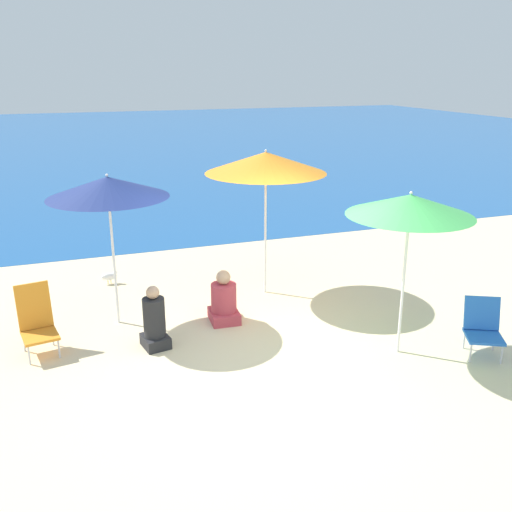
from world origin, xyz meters
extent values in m
plane|color=beige|center=(0.00, 0.00, 0.00)|extent=(60.00, 60.00, 0.00)
cube|color=#1E5699|center=(0.00, 24.90, 0.00)|extent=(60.00, 40.00, 0.01)
cylinder|color=white|center=(0.74, 2.08, 1.00)|extent=(0.04, 0.04, 2.01)
cone|color=orange|center=(0.74, 2.08, 2.17)|extent=(1.92, 1.92, 0.33)
sphere|color=white|center=(0.74, 2.08, 2.35)|extent=(0.04, 0.04, 0.04)
cylinder|color=white|center=(1.67, -0.48, 0.93)|extent=(0.04, 0.04, 1.86)
cone|color=#47B756|center=(1.67, -0.48, 1.99)|extent=(1.57, 1.57, 0.26)
sphere|color=white|center=(1.67, -0.48, 2.14)|extent=(0.04, 0.04, 0.04)
cylinder|color=white|center=(-1.71, 1.68, 0.94)|extent=(0.04, 0.04, 1.88)
cone|color=navy|center=(-1.71, 1.68, 2.03)|extent=(1.68, 1.68, 0.29)
sphere|color=white|center=(-1.71, 1.68, 2.19)|extent=(0.04, 0.04, 0.04)
cylinder|color=silver|center=(-2.92, 0.76, 0.13)|extent=(0.02, 0.02, 0.26)
cylinder|color=silver|center=(-2.56, 0.83, 0.13)|extent=(0.02, 0.02, 0.26)
cylinder|color=silver|center=(-2.99, 1.16, 0.13)|extent=(0.02, 0.02, 0.26)
cylinder|color=silver|center=(-2.63, 1.23, 0.13)|extent=(0.02, 0.02, 0.26)
cube|color=orange|center=(-2.77, 1.00, 0.28)|extent=(0.51, 0.55, 0.04)
cube|color=orange|center=(-2.82, 1.23, 0.60)|extent=(0.45, 0.20, 0.61)
cylinder|color=silver|center=(2.38, -1.03, 0.13)|extent=(0.02, 0.02, 0.26)
cylinder|color=silver|center=(2.72, -1.21, 0.13)|extent=(0.02, 0.02, 0.26)
cylinder|color=silver|center=(2.55, -0.70, 0.13)|extent=(0.02, 0.02, 0.26)
cylinder|color=silver|center=(2.89, -0.87, 0.13)|extent=(0.02, 0.02, 0.26)
cube|color=blue|center=(2.63, -0.95, 0.28)|extent=(0.60, 0.60, 0.04)
cube|color=blue|center=(2.73, -0.76, 0.51)|extent=(0.47, 0.34, 0.43)
cube|color=#BF3F4C|center=(-0.23, 1.21, 0.08)|extent=(0.44, 0.51, 0.16)
cylinder|color=#BF3F4C|center=(-0.23, 1.21, 0.37)|extent=(0.37, 0.37, 0.42)
sphere|color=tan|center=(-0.23, 1.21, 0.69)|extent=(0.21, 0.21, 0.21)
cube|color=#262628|center=(-1.33, 0.73, 0.08)|extent=(0.38, 0.43, 0.16)
cylinder|color=#262628|center=(-1.33, 0.73, 0.43)|extent=(0.29, 0.29, 0.54)
sphere|color=tan|center=(-1.33, 0.73, 0.78)|extent=(0.17, 0.17, 0.17)
cylinder|color=gold|center=(-1.70, 3.34, 0.04)|extent=(0.01, 0.01, 0.07)
cylinder|color=gold|center=(-1.65, 3.34, 0.04)|extent=(0.01, 0.01, 0.07)
ellipsoid|color=white|center=(-1.68, 3.34, 0.14)|extent=(0.26, 0.11, 0.13)
sphere|color=white|center=(-1.57, 3.34, 0.19)|extent=(0.07, 0.07, 0.07)
camera|label=1|loc=(-2.36, -6.24, 3.58)|focal=40.00mm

